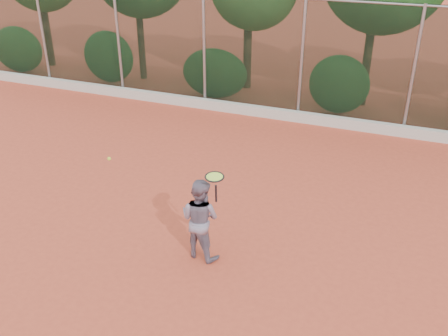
% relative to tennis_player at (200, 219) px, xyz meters
% --- Properties ---
extents(ground, '(80.00, 80.00, 0.00)m').
position_rel_tennis_player_xyz_m(ground, '(0.03, 0.07, -0.77)').
color(ground, '#B8442B').
rests_on(ground, ground).
extents(concrete_curb, '(24.00, 0.20, 0.30)m').
position_rel_tennis_player_xyz_m(concrete_curb, '(0.03, 6.89, -0.62)').
color(concrete_curb, '#BAB7AD').
rests_on(concrete_curb, ground).
extents(tennis_player, '(0.84, 0.71, 1.53)m').
position_rel_tennis_player_xyz_m(tennis_player, '(0.00, 0.00, 0.00)').
color(tennis_player, slate).
rests_on(tennis_player, ground).
extents(chainlink_fence, '(24.09, 0.09, 3.50)m').
position_rel_tennis_player_xyz_m(chainlink_fence, '(0.03, 7.07, 1.09)').
color(chainlink_fence, black).
rests_on(chainlink_fence, ground).
extents(tennis_racket, '(0.40, 0.40, 0.54)m').
position_rel_tennis_player_xyz_m(tennis_racket, '(0.31, -0.07, 0.89)').
color(tennis_racket, black).
rests_on(tennis_racket, ground).
extents(tennis_ball_in_flight, '(0.07, 0.07, 0.07)m').
position_rel_tennis_player_xyz_m(tennis_ball_in_flight, '(-1.68, -0.10, 0.91)').
color(tennis_ball_in_flight, '#BAD430').
rests_on(tennis_ball_in_flight, ground).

